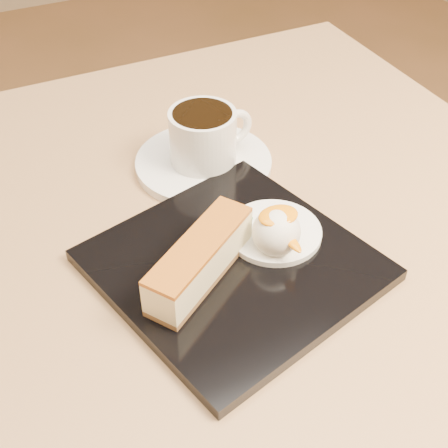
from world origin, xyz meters
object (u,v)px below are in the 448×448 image
table (204,360)px  saucer (204,163)px  coffee_cup (204,135)px  ice_cream_scoop (276,232)px  dessert_plate (234,265)px  cheesecake (200,260)px

table → saucer: (0.06, 0.13, 0.16)m
saucer → coffee_cup: (0.00, 0.00, 0.04)m
saucer → coffee_cup: size_ratio=1.55×
coffee_cup → saucer: bearing=-180.0°
ice_cream_scoop → coffee_cup: size_ratio=0.46×
dessert_plate → ice_cream_scoop: ice_cream_scoop is taller
dessert_plate → ice_cream_scoop: (0.04, -0.00, 0.03)m
dessert_plate → saucer: 0.16m
ice_cream_scoop → saucer: 0.17m
dessert_plate → coffee_cup: (0.04, 0.16, 0.03)m
coffee_cup → dessert_plate: bearing=-109.1°
cheesecake → ice_cream_scoop: (0.08, 0.00, 0.00)m
table → ice_cream_scoop: size_ratio=18.08×
ice_cream_scoop → coffee_cup: coffee_cup is taller
table → ice_cream_scoop: ice_cream_scoop is taller
saucer → ice_cream_scoop: bearing=-90.4°
cheesecake → saucer: cheesecake is taller
table → dessert_plate: 0.16m
dessert_plate → cheesecake: 0.04m
dessert_plate → ice_cream_scoop: 0.05m
saucer → coffee_cup: 0.04m
table → coffee_cup: (0.07, 0.13, 0.20)m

